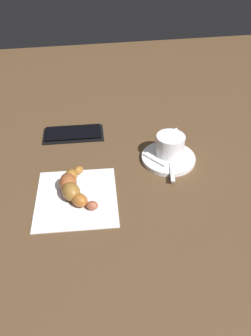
# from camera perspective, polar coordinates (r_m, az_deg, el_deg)

# --- Properties ---
(ground_plane) EXTENTS (1.80, 1.80, 0.00)m
(ground_plane) POSITION_cam_1_polar(r_m,az_deg,el_deg) (0.70, -0.43, -2.55)
(ground_plane) COLOR #523A23
(saucer) EXTENTS (0.13, 0.13, 0.01)m
(saucer) POSITION_cam_1_polar(r_m,az_deg,el_deg) (0.77, 7.58, 1.74)
(saucer) COLOR white
(saucer) RESTS_ON ground
(espresso_cup) EXTENTS (0.07, 0.09, 0.05)m
(espresso_cup) POSITION_cam_1_polar(r_m,az_deg,el_deg) (0.75, 7.91, 3.98)
(espresso_cup) COLOR white
(espresso_cup) RESTS_ON saucer
(teaspoon) EXTENTS (0.04, 0.13, 0.01)m
(teaspoon) POSITION_cam_1_polar(r_m,az_deg,el_deg) (0.76, 8.03, 2.01)
(teaspoon) COLOR silver
(teaspoon) RESTS_ON saucer
(sugar_packet) EXTENTS (0.05, 0.06, 0.01)m
(sugar_packet) POSITION_cam_1_polar(r_m,az_deg,el_deg) (0.75, 5.50, 1.63)
(sugar_packet) COLOR white
(sugar_packet) RESTS_ON saucer
(napkin) EXTENTS (0.18, 0.19, 0.00)m
(napkin) POSITION_cam_1_polar(r_m,az_deg,el_deg) (0.67, -8.67, -5.16)
(napkin) COLOR white
(napkin) RESTS_ON ground
(croissant) EXTENTS (0.08, 0.14, 0.04)m
(croissant) POSITION_cam_1_polar(r_m,az_deg,el_deg) (0.67, -9.38, -3.37)
(croissant) COLOR #945F24
(croissant) RESTS_ON napkin
(cell_phone) EXTENTS (0.16, 0.08, 0.01)m
(cell_phone) POSITION_cam_1_polar(r_m,az_deg,el_deg) (0.86, -9.18, 6.03)
(cell_phone) COLOR black
(cell_phone) RESTS_ON ground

